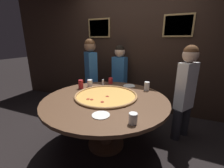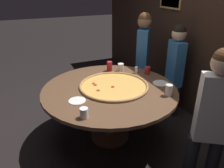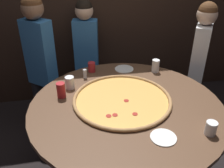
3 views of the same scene
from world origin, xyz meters
TOP-DOWN VIEW (x-y plane):
  - ground_plane at (0.00, 0.00)m, footprint 24.00×24.00m
  - back_wall at (0.00, 1.44)m, footprint 6.40×0.08m
  - dining_table at (0.00, 0.00)m, footprint 1.68×1.68m
  - giant_pizza at (-0.02, 0.07)m, footprint 0.88×0.88m
  - drink_cup_beside_pizza at (0.51, -0.48)m, footprint 0.08×0.08m
  - drink_cup_centre_back at (0.45, 0.55)m, footprint 0.08×0.08m
  - drink_cup_far_left at (-0.55, 0.23)m, footprint 0.08×0.08m
  - drink_cup_near_left at (-0.22, 0.68)m, footprint 0.08×0.08m
  - drink_cup_near_right at (-0.46, 0.37)m, footprint 0.09×0.09m
  - white_plate_beside_cup at (0.16, -0.46)m, footprint 0.19×0.19m
  - white_plate_near_front at (0.14, 0.66)m, footprint 0.20×0.20m
  - condiment_shaker at (-0.30, 0.54)m, footprint 0.04×0.04m
  - diner_far_left at (-0.23, 1.17)m, footprint 0.37×0.21m
  - diner_side_left at (1.01, 0.65)m, footprint 0.30×0.37m
  - diner_centre_back at (-0.76, 0.92)m, footprint 0.38×0.35m

SIDE VIEW (x-z plane):
  - ground_plane at x=0.00m, z-range 0.00..0.00m
  - dining_table at x=0.00m, z-range 0.25..0.99m
  - white_plate_beside_cup at x=0.16m, z-range 0.74..0.75m
  - white_plate_near_front at x=0.14m, z-range 0.74..0.75m
  - giant_pizza at x=-0.02m, z-range 0.74..0.77m
  - condiment_shaker at x=-0.30m, z-range 0.74..0.84m
  - drink_cup_near_left at x=-0.22m, z-range 0.74..0.85m
  - drink_cup_beside_pizza at x=0.51m, z-range 0.74..0.85m
  - diner_far_left at x=-0.23m, z-range 0.09..1.50m
  - drink_cup_near_right at x=-0.46m, z-range 0.74..0.86m
  - drink_cup_centre_back at x=0.45m, z-range 0.74..0.88m
  - drink_cup_far_left at x=-0.55m, z-range 0.74..0.88m
  - diner_side_left at x=1.01m, z-range 0.10..1.53m
  - diner_centre_back at x=-0.76m, z-range 0.10..1.63m
  - back_wall at x=0.00m, z-range 0.00..2.60m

